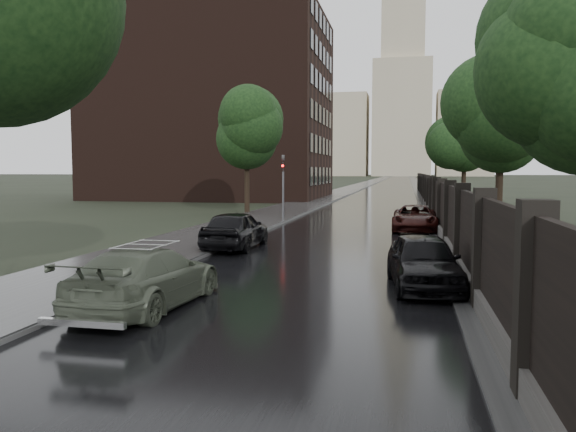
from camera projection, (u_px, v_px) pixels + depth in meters
The scene contains 15 objects.
ground at pixel (206, 374), 8.48m from camera, with size 800.00×800.00×0.00m, color black.
road at pixel (398, 179), 193.78m from camera, with size 8.00×420.00×0.02m, color black.
sidewalk_left at pixel (380, 179), 195.00m from camera, with size 4.00×420.00×0.16m, color #2D2D2D.
verge_right at pixel (414, 179), 192.64m from camera, with size 3.00×420.00×0.08m, color #2D2D2D.
fence_right at pixel (431, 200), 38.68m from camera, with size 0.45×75.72×2.70m.
tree_left_far at pixel (247, 139), 38.96m from camera, with size 4.25×4.25×7.39m.
tree_right_b at pixel (501, 133), 27.99m from camera, with size 4.08×4.08×7.01m.
tree_right_c at pixel (464, 147), 45.55m from camera, with size 4.08×4.08×7.01m.
traffic_light at pixel (283, 182), 33.55m from camera, with size 0.16×0.32×4.00m.
brick_building at pixel (215, 108), 62.09m from camera, with size 24.00×18.00×20.00m, color black.
stalinist_tower at pixel (402, 104), 297.93m from camera, with size 92.00×30.00×159.00m.
volga_sedan at pixel (147, 277), 12.52m from camera, with size 1.94×4.76×1.38m, color #4D5544.
hatchback_left at pixel (236, 230), 21.96m from camera, with size 1.80×4.47×1.52m, color black.
car_right_near at pixel (423, 261), 14.58m from camera, with size 1.69×4.21×1.44m, color black.
car_right_far at pixel (415, 218), 28.36m from camera, with size 2.20×4.77×1.33m, color black.
Camera 1 is at (2.92, -7.83, 3.08)m, focal length 35.00 mm.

